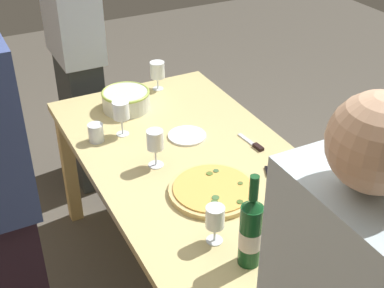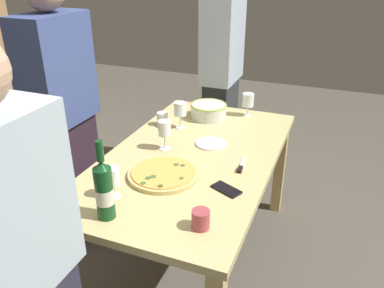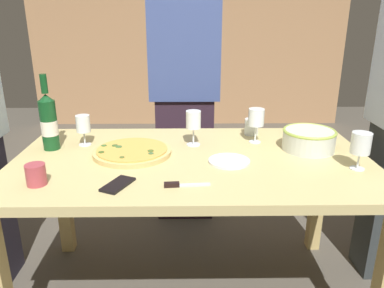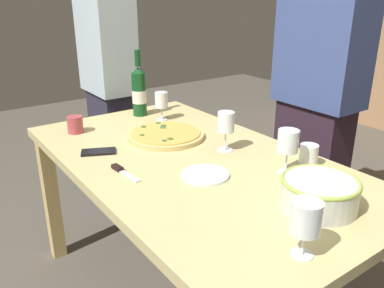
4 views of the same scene
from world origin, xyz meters
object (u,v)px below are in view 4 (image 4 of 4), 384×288
object	(u,v)px
wine_glass_near_pizza	(161,101)
wine_glass_by_bottle	(226,124)
wine_bottle	(139,91)
side_plate	(205,175)
cup_ceramic	(309,155)
pizza_knife	(122,171)
pizza	(166,135)
serving_bowl	(319,192)
person_host	(317,99)
cup_amber	(75,125)
dining_table	(192,179)
cell_phone	(99,152)
wine_glass_far_left	(288,142)
person_guest_right	(110,88)
wine_glass_far_right	(306,220)

from	to	relation	value
wine_glass_near_pizza	wine_glass_by_bottle	bearing A→B (deg)	-0.82
wine_bottle	side_plate	size ratio (longest dim) A/B	1.96
cup_ceramic	pizza_knife	bearing A→B (deg)	-120.18
pizza	serving_bowl	size ratio (longest dim) A/B	1.45
wine_glass_by_bottle	person_host	world-z (taller)	person_host
serving_bowl	cup_ceramic	size ratio (longest dim) A/B	2.88
serving_bowl	cup_amber	xyz separation A→B (m)	(-1.15, -0.37, -0.01)
wine_glass_by_bottle	dining_table	bearing A→B (deg)	-93.06
pizza_knife	cell_phone	bearing A→B (deg)	178.26
cup_amber	dining_table	bearing A→B (deg)	24.67
wine_glass_far_left	cell_phone	distance (m)	0.79
dining_table	person_host	world-z (taller)	person_host
cup_ceramic	pizza_knife	distance (m)	0.73
person_guest_right	wine_glass_near_pizza	bearing A→B (deg)	9.84
wine_glass_far_left	wine_glass_far_right	xyz separation A→B (m)	(0.37, -0.35, -0.02)
serving_bowl	person_guest_right	xyz separation A→B (m)	(-1.69, 0.06, 0.01)
pizza	cell_phone	bearing A→B (deg)	-91.55
pizza_knife	pizza	bearing A→B (deg)	123.99
pizza	person_host	xyz separation A→B (m)	(0.24, 0.79, 0.10)
cup_ceramic	cell_phone	xyz separation A→B (m)	(-0.61, -0.62, -0.04)
wine_bottle	wine_glass_far_right	world-z (taller)	wine_bottle
pizza	cup_amber	world-z (taller)	cup_amber
wine_bottle	wine_glass_far_right	bearing A→B (deg)	-11.09
pizza	person_guest_right	distance (m)	0.86
pizza_knife	person_guest_right	xyz separation A→B (m)	(-1.09, 0.45, 0.06)
cup_amber	cell_phone	bearing A→B (deg)	-2.81
pizza	cup_amber	distance (m)	0.45
cup_amber	cell_phone	world-z (taller)	cup_amber
pizza_knife	person_host	xyz separation A→B (m)	(0.01, 1.13, 0.11)
wine_bottle	wine_glass_far_left	bearing A→B (deg)	4.69
cup_amber	pizza_knife	distance (m)	0.55
side_plate	person_host	bearing A→B (deg)	102.55
dining_table	wine_glass_far_left	bearing A→B (deg)	32.88
dining_table	cell_phone	distance (m)	0.42
serving_bowl	wine_bottle	distance (m)	1.23
pizza	cup_amber	bearing A→B (deg)	-134.96
pizza_knife	dining_table	bearing A→B (deg)	81.24
cell_phone	wine_glass_near_pizza	bearing A→B (deg)	142.42
cup_ceramic	cell_phone	distance (m)	0.87
serving_bowl	wine_glass_far_left	bearing A→B (deg)	154.83
person_host	person_guest_right	world-z (taller)	person_host
wine_glass_far_left	cup_amber	xyz separation A→B (m)	(-0.91, -0.48, -0.09)
cup_ceramic	side_plate	xyz separation A→B (m)	(-0.16, -0.39, -0.04)
wine_bottle	cup_ceramic	size ratio (longest dim) A/B	4.16
dining_table	cup_ceramic	xyz separation A→B (m)	(0.32, 0.34, 0.14)
person_guest_right	wine_glass_by_bottle	bearing A→B (deg)	8.59
wine_glass_near_pizza	person_guest_right	bearing A→B (deg)	-178.16
dining_table	pizza_knife	world-z (taller)	pizza_knife
dining_table	cell_phone	bearing A→B (deg)	-134.67
pizza	person_guest_right	xyz separation A→B (m)	(-0.86, 0.11, 0.05)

